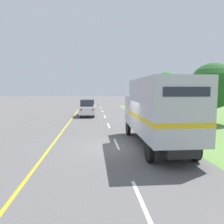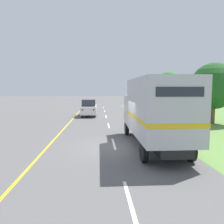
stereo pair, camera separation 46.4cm
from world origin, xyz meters
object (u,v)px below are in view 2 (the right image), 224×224
Objects in this scene: roadside_tree_near at (214,86)px; roadside_tree_mid at (169,84)px; delineator_post at (184,134)px; lead_car_white at (89,108)px; highway_sign at (190,108)px; horse_trailer_truck at (155,110)px.

roadside_tree_near reaches higher than roadside_tree_mid.
roadside_tree_near reaches higher than delineator_post.
lead_car_white is 15.20m from delineator_post.
highway_sign is (7.97, -10.60, 0.78)m from lead_car_white.
horse_trailer_truck is at bearing -74.38° from lead_car_white.
delineator_post is at bearing -128.26° from roadside_tree_near.
horse_trailer_truck is 5.74m from highway_sign.
roadside_tree_near is 9.50m from roadside_tree_mid.
horse_trailer_truck reaches higher than delineator_post.
roadside_tree_mid is at bearing 75.24° from delineator_post.
highway_sign is at bearing -101.02° from roadside_tree_mid.
delineator_post is at bearing -104.76° from roadside_tree_mid.
highway_sign is at bearing -53.07° from lead_car_white.
horse_trailer_truck is 8.26× the size of delineator_post.
roadside_tree_near reaches higher than horse_trailer_truck.
highway_sign is 0.50× the size of roadside_tree_near.
lead_car_white is at bearing 114.13° from delineator_post.
horse_trailer_truck is at bearing -153.51° from delineator_post.
roadside_tree_mid is (-1.15, 9.42, 0.41)m from roadside_tree_near.
roadside_tree_near is at bearing 46.61° from horse_trailer_truck.
roadside_tree_near is at bearing -83.03° from roadside_tree_mid.
roadside_tree_near is (11.67, -6.94, 2.47)m from lead_car_white.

